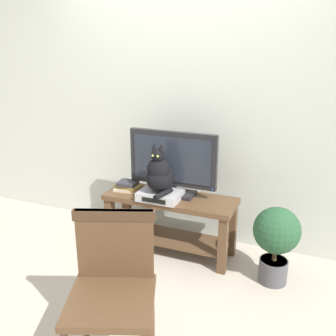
% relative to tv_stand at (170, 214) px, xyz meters
% --- Properties ---
extents(ground_plane, '(12.00, 12.00, 0.00)m').
position_rel_tv_stand_xyz_m(ground_plane, '(-0.02, -0.62, -0.36)').
color(ground_plane, '#ADA393').
extents(back_wall, '(7.00, 0.12, 2.80)m').
position_rel_tv_stand_xyz_m(back_wall, '(-0.02, 0.45, 1.04)').
color(back_wall, '#B7BCB2').
rests_on(back_wall, ground).
extents(tv_stand, '(1.14, 0.41, 0.53)m').
position_rel_tv_stand_xyz_m(tv_stand, '(0.00, 0.00, 0.00)').
color(tv_stand, '#513823').
rests_on(tv_stand, ground).
extents(tv, '(0.78, 0.20, 0.56)m').
position_rel_tv_stand_xyz_m(tv, '(0.00, 0.05, 0.46)').
color(tv, black).
rests_on(tv, tv_stand).
extents(media_box, '(0.35, 0.28, 0.07)m').
position_rel_tv_stand_xyz_m(media_box, '(-0.06, -0.08, 0.20)').
color(media_box, '#ADADB2').
rests_on(media_box, tv_stand).
extents(cat, '(0.23, 0.35, 0.43)m').
position_rel_tv_stand_xyz_m(cat, '(-0.05, -0.10, 0.40)').
color(cat, black).
rests_on(cat, media_box).
extents(wooden_chair, '(0.60, 0.60, 0.91)m').
position_rel_tv_stand_xyz_m(wooden_chair, '(0.19, -1.29, 0.18)').
color(wooden_chair, '#513823').
rests_on(wooden_chair, ground).
extents(book_stack, '(0.25, 0.18, 0.08)m').
position_rel_tv_stand_xyz_m(book_stack, '(-0.41, -0.01, 0.21)').
color(book_stack, beige).
rests_on(book_stack, tv_stand).
extents(potted_plant, '(0.36, 0.36, 0.62)m').
position_rel_tv_stand_xyz_m(potted_plant, '(0.93, -0.12, 0.02)').
color(potted_plant, '#47474C').
rests_on(potted_plant, ground).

